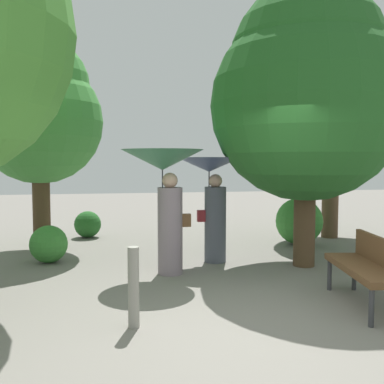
{
  "coord_description": "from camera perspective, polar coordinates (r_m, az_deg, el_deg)",
  "views": [
    {
      "loc": [
        -1.41,
        -4.35,
        1.76
      ],
      "look_at": [
        0.0,
        2.85,
        1.24
      ],
      "focal_mm": 40.96,
      "sensor_mm": 36.0,
      "label": 1
    }
  ],
  "objects": [
    {
      "name": "tree_mid_right",
      "position": [
        7.61,
        14.72,
        12.61
      ],
      "size": [
        3.17,
        3.17,
        4.66
      ],
      "color": "#4C3823",
      "rests_on": "ground"
    },
    {
      "name": "tree_near_right",
      "position": [
        10.63,
        17.8,
        10.72
      ],
      "size": [
        2.74,
        2.74,
        4.64
      ],
      "color": "brown",
      "rests_on": "ground"
    },
    {
      "name": "tree_near_left",
      "position": [
        9.19,
        -19.28,
        10.0
      ],
      "size": [
        2.45,
        2.45,
        4.2
      ],
      "color": "#4C3823",
      "rests_on": "ground"
    },
    {
      "name": "ground_plane",
      "position": [
        4.9,
        6.72,
        -17.04
      ],
      "size": [
        40.0,
        40.0,
        0.0
      ],
      "primitive_type": "plane",
      "color": "slate"
    },
    {
      "name": "person_left",
      "position": [
        6.76,
        -3.57,
        1.53
      ],
      "size": [
        1.27,
        1.27,
        1.94
      ],
      "rotation": [
        0.0,
        0.0,
        1.53
      ],
      "color": "gray",
      "rests_on": "ground"
    },
    {
      "name": "person_right",
      "position": [
        7.59,
        2.55,
        0.68
      ],
      "size": [
        1.13,
        1.13,
        1.83
      ],
      "rotation": [
        0.0,
        0.0,
        1.53
      ],
      "color": "#474C56",
      "rests_on": "ground"
    },
    {
      "name": "bush_path_left",
      "position": [
        8.03,
        -18.17,
        -6.47
      ],
      "size": [
        0.65,
        0.65,
        0.65
      ],
      "primitive_type": "sphere",
      "color": "#387F33",
      "rests_on": "ground"
    },
    {
      "name": "path_marker_post",
      "position": [
        4.76,
        -7.62,
        -12.2
      ],
      "size": [
        0.12,
        0.12,
        0.86
      ],
      "primitive_type": "cylinder",
      "color": "gray",
      "rests_on": "ground"
    },
    {
      "name": "bush_path_right",
      "position": [
        10.41,
        -13.43,
        -4.12
      ],
      "size": [
        0.61,
        0.61,
        0.61
      ],
      "primitive_type": "sphere",
      "color": "#235B23",
      "rests_on": "ground"
    },
    {
      "name": "park_bench",
      "position": [
        5.78,
        22.08,
        -8.76
      ],
      "size": [
        0.75,
        1.56,
        0.83
      ],
      "rotation": [
        0.0,
        0.0,
        -1.75
      ],
      "color": "#38383D",
      "rests_on": "ground"
    },
    {
      "name": "bush_far_side",
      "position": [
        9.55,
        13.78,
        -3.72
      ],
      "size": [
        0.99,
        0.99,
        0.99
      ],
      "primitive_type": "sphere",
      "color": "#387F33",
      "rests_on": "ground"
    }
  ]
}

